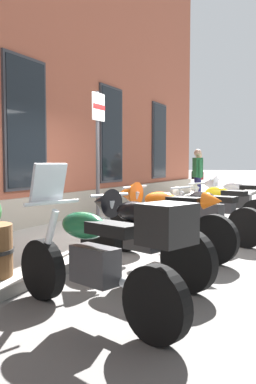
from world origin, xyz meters
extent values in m
plane|color=#565451|center=(0.00, 0.00, 0.00)|extent=(140.00, 140.00, 0.00)
cube|color=gray|center=(0.00, 1.18, 0.06)|extent=(26.74, 2.37, 0.12)
cube|color=gray|center=(0.00, 2.33, 0.35)|extent=(20.74, 0.10, 0.70)
cube|color=#2D2D33|center=(0.00, 2.35, 2.10)|extent=(1.22, 0.06, 2.52)
cube|color=black|center=(0.00, 2.32, 2.10)|extent=(1.10, 0.03, 2.40)
cube|color=#2D2D33|center=(3.46, 2.35, 2.10)|extent=(1.22, 0.06, 2.52)
cube|color=black|center=(3.46, 2.32, 2.10)|extent=(1.10, 0.03, 2.40)
cube|color=#2D2D33|center=(6.91, 2.35, 2.10)|extent=(1.22, 0.06, 2.52)
cube|color=black|center=(6.91, 2.32, 2.10)|extent=(1.10, 0.03, 2.40)
cylinder|color=black|center=(-3.01, -0.31, 0.30)|extent=(0.31, 0.61, 0.60)
cylinder|color=black|center=(-3.48, -1.71, 0.30)|extent=(0.31, 0.61, 0.60)
cylinder|color=silver|center=(-3.04, -0.40, 0.58)|extent=(0.17, 0.34, 0.68)
cube|color=#28282B|center=(-3.26, -1.06, 0.48)|extent=(0.35, 0.49, 0.32)
ellipsoid|color=#195633|center=(-3.21, -0.92, 0.81)|extent=(0.41, 0.58, 0.24)
cube|color=black|center=(-3.34, -1.28, 0.82)|extent=(0.36, 0.53, 0.10)
cylinder|color=silver|center=(-3.07, -0.48, 0.98)|extent=(0.60, 0.23, 0.04)
cylinder|color=silver|center=(-3.24, -1.38, 0.35)|extent=(0.23, 0.46, 0.09)
cube|color=#B2BCC6|center=(-3.05, -0.42, 1.16)|extent=(0.39, 0.25, 0.40)
cube|color=black|center=(-3.51, -1.81, 0.92)|extent=(0.44, 0.42, 0.30)
cylinder|color=black|center=(-1.72, -0.24, 0.34)|extent=(0.34, 0.67, 0.67)
cylinder|color=black|center=(-2.19, -1.56, 0.34)|extent=(0.34, 0.67, 0.67)
cylinder|color=silver|center=(-1.76, -0.34, 0.59)|extent=(0.17, 0.32, 0.63)
cube|color=#28282B|center=(-1.97, -0.95, 0.52)|extent=(0.35, 0.49, 0.32)
ellipsoid|color=black|center=(-1.92, -0.81, 0.79)|extent=(0.42, 0.58, 0.24)
cube|color=black|center=(-2.05, -1.16, 0.80)|extent=(0.37, 0.53, 0.10)
cylinder|color=silver|center=(-1.78, -0.41, 0.96)|extent=(0.60, 0.24, 0.04)
cylinder|color=silver|center=(-1.96, -1.27, 0.39)|extent=(0.23, 0.45, 0.09)
cone|color=black|center=(-1.74, -0.29, 0.86)|extent=(0.45, 0.44, 0.36)
cone|color=black|center=(-2.18, -1.54, 0.82)|extent=(0.31, 0.33, 0.24)
cylinder|color=black|center=(-0.64, -0.06, 0.34)|extent=(0.23, 0.69, 0.68)
cylinder|color=black|center=(-0.88, -1.50, 0.34)|extent=(0.23, 0.69, 0.68)
cylinder|color=silver|center=(-0.66, -0.16, 0.61)|extent=(0.12, 0.33, 0.66)
cube|color=#28282B|center=(-0.77, -0.83, 0.52)|extent=(0.29, 0.47, 0.32)
ellipsoid|color=orange|center=(-0.74, -0.69, 0.83)|extent=(0.34, 0.55, 0.24)
cube|color=black|center=(-0.80, -1.06, 0.84)|extent=(0.29, 0.51, 0.10)
cylinder|color=silver|center=(-0.67, -0.24, 1.00)|extent=(0.62, 0.14, 0.04)
cylinder|color=silver|center=(-0.70, -1.15, 0.39)|extent=(0.16, 0.46, 0.09)
cone|color=orange|center=(-0.65, -0.11, 0.90)|extent=(0.41, 0.39, 0.36)
cone|color=orange|center=(-0.87, -1.48, 0.86)|extent=(0.28, 0.30, 0.24)
cylinder|color=black|center=(0.80, -0.32, 0.32)|extent=(0.28, 0.66, 0.65)
cylinder|color=black|center=(0.44, -1.70, 0.32)|extent=(0.28, 0.66, 0.65)
cylinder|color=silver|center=(0.78, -0.41, 0.56)|extent=(0.14, 0.31, 0.60)
cube|color=#28282B|center=(0.61, -1.06, 0.50)|extent=(0.33, 0.48, 0.32)
ellipsoid|color=black|center=(0.65, -0.91, 0.75)|extent=(0.38, 0.57, 0.24)
cube|color=black|center=(0.55, -1.28, 0.76)|extent=(0.34, 0.52, 0.10)
cylinder|color=silver|center=(0.76, -0.49, 0.92)|extent=(0.61, 0.19, 0.04)
cylinder|color=silver|center=(0.65, -1.38, 0.37)|extent=(0.20, 0.46, 0.09)
sphere|color=silver|center=(0.78, -0.41, 0.85)|extent=(0.18, 0.18, 0.18)
cylinder|color=black|center=(2.20, -0.20, 0.34)|extent=(0.29, 0.68, 0.67)
cylinder|color=silver|center=(2.17, -0.29, 0.57)|extent=(0.14, 0.30, 0.60)
cube|color=#28282B|center=(1.99, -0.98, 0.52)|extent=(0.32, 0.48, 0.32)
ellipsoid|color=gold|center=(2.03, -0.84, 0.75)|extent=(0.38, 0.57, 0.24)
cube|color=black|center=(1.93, -1.20, 0.76)|extent=(0.33, 0.52, 0.10)
cylinder|color=silver|center=(2.15, -0.37, 0.92)|extent=(0.61, 0.19, 0.04)
cylinder|color=silver|center=(2.03, -1.30, 0.39)|extent=(0.20, 0.46, 0.09)
sphere|color=silver|center=(2.17, -0.29, 0.85)|extent=(0.18, 0.18, 0.18)
cylinder|color=black|center=(3.34, -0.28, 0.31)|extent=(0.17, 0.64, 0.63)
cylinder|color=silver|center=(3.33, -0.38, 0.58)|extent=(0.10, 0.33, 0.66)
cube|color=#28282B|center=(3.27, -1.08, 0.49)|extent=(0.26, 0.46, 0.32)
ellipsoid|color=silver|center=(3.28, -0.93, 0.80)|extent=(0.30, 0.54, 0.24)
cube|color=black|center=(3.25, -1.31, 0.81)|extent=(0.26, 0.50, 0.10)
cylinder|color=silver|center=(3.32, -0.46, 0.97)|extent=(0.62, 0.09, 0.04)
cylinder|color=silver|center=(3.36, -1.39, 0.36)|extent=(0.13, 0.46, 0.09)
cone|color=silver|center=(3.34, -0.33, 0.87)|extent=(0.39, 0.37, 0.36)
cylinder|color=#1E1E4C|center=(5.60, 0.58, 0.53)|extent=(0.14, 0.14, 0.81)
cylinder|color=#1E1E4C|center=(5.75, 0.68, 0.53)|extent=(0.14, 0.14, 0.81)
cube|color=#26723F|center=(5.67, 0.63, 1.22)|extent=(0.44, 0.39, 0.58)
sphere|color=tan|center=(5.67, 0.63, 1.65)|extent=(0.22, 0.22, 0.22)
cylinder|color=#26723F|center=(5.46, 0.49, 1.19)|extent=(0.09, 0.09, 0.55)
cylinder|color=#26723F|center=(5.88, 0.77, 1.19)|extent=(0.09, 0.09, 0.55)
cube|color=black|center=(5.93, 0.82, 0.98)|extent=(0.13, 0.14, 0.24)
cylinder|color=#2D3351|center=(6.64, 0.90, 0.51)|extent=(0.14, 0.14, 0.79)
cylinder|color=#2D3351|center=(6.48, 0.81, 0.51)|extent=(0.14, 0.14, 0.79)
cube|color=tan|center=(6.56, 0.86, 1.18)|extent=(0.45, 0.37, 0.56)
sphere|color=tan|center=(6.56, 0.86, 1.60)|extent=(0.21, 0.21, 0.21)
cylinder|color=tan|center=(6.78, 0.98, 1.16)|extent=(0.09, 0.09, 0.53)
cylinder|color=tan|center=(6.34, 0.74, 1.16)|extent=(0.09, 0.09, 0.53)
cube|color=maroon|center=(6.29, 0.69, 0.96)|extent=(0.13, 0.14, 0.24)
cylinder|color=#4C4C51|center=(-0.41, 0.54, 1.32)|extent=(0.06, 0.06, 2.39)
cube|color=white|center=(-0.41, 0.52, 2.26)|extent=(0.36, 0.03, 0.44)
cube|color=red|center=(-0.41, 0.51, 2.26)|extent=(0.36, 0.01, 0.08)
camera|label=1|loc=(-6.32, -2.84, 1.36)|focal=38.90mm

